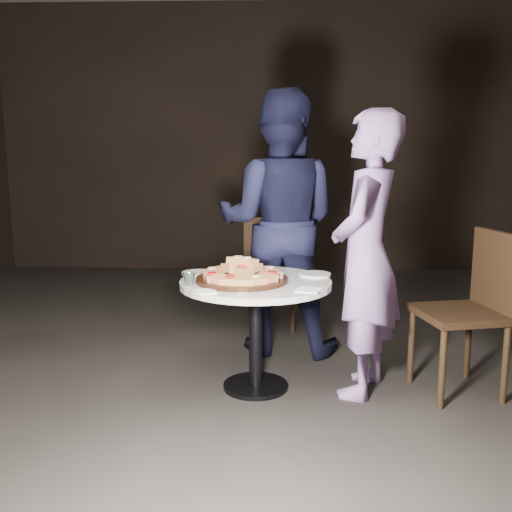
{
  "coord_description": "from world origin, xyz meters",
  "views": [
    {
      "loc": [
        0.16,
        -3.12,
        1.33
      ],
      "look_at": [
        0.04,
        0.05,
        0.77
      ],
      "focal_mm": 40.0,
      "sensor_mm": 36.0,
      "label": 1
    }
  ],
  "objects_px": {
    "table": "(256,301)",
    "diner_teal": "(366,255)",
    "focaccia_pile": "(242,272)",
    "diner_navy": "(279,223)",
    "serving_board": "(242,280)",
    "chair_right": "(475,301)",
    "water_glass": "(189,279)",
    "chair_far": "(275,264)"
  },
  "relations": [
    {
      "from": "table",
      "to": "focaccia_pile",
      "type": "xyz_separation_m",
      "value": [
        -0.08,
        -0.03,
        0.17
      ]
    },
    {
      "from": "table",
      "to": "serving_board",
      "type": "distance_m",
      "value": 0.15
    },
    {
      "from": "serving_board",
      "to": "chair_far",
      "type": "height_order",
      "value": "chair_far"
    },
    {
      "from": "chair_right",
      "to": "diner_teal",
      "type": "bearing_deg",
      "value": -100.71
    },
    {
      "from": "diner_navy",
      "to": "chair_right",
      "type": "bearing_deg",
      "value": 156.4
    },
    {
      "from": "chair_far",
      "to": "diner_teal",
      "type": "relative_size",
      "value": 0.55
    },
    {
      "from": "chair_right",
      "to": "focaccia_pile",
      "type": "bearing_deg",
      "value": -100.9
    },
    {
      "from": "focaccia_pile",
      "to": "chair_far",
      "type": "xyz_separation_m",
      "value": [
        0.18,
        1.22,
        -0.19
      ]
    },
    {
      "from": "table",
      "to": "diner_navy",
      "type": "xyz_separation_m",
      "value": [
        0.13,
        0.69,
        0.36
      ]
    },
    {
      "from": "table",
      "to": "chair_right",
      "type": "distance_m",
      "value": 1.23
    },
    {
      "from": "water_glass",
      "to": "chair_far",
      "type": "height_order",
      "value": "chair_far"
    },
    {
      "from": "water_glass",
      "to": "diner_teal",
      "type": "bearing_deg",
      "value": 6.26
    },
    {
      "from": "focaccia_pile",
      "to": "diner_teal",
      "type": "relative_size",
      "value": 0.29
    },
    {
      "from": "serving_board",
      "to": "chair_far",
      "type": "bearing_deg",
      "value": 81.74
    },
    {
      "from": "table",
      "to": "diner_teal",
      "type": "relative_size",
      "value": 0.69
    },
    {
      "from": "chair_far",
      "to": "diner_teal",
      "type": "height_order",
      "value": "diner_teal"
    },
    {
      "from": "focaccia_pile",
      "to": "water_glass",
      "type": "bearing_deg",
      "value": -162.76
    },
    {
      "from": "serving_board",
      "to": "diner_navy",
      "type": "distance_m",
      "value": 0.79
    },
    {
      "from": "diner_teal",
      "to": "chair_right",
      "type": "bearing_deg",
      "value": 112.35
    },
    {
      "from": "focaccia_pile",
      "to": "diner_navy",
      "type": "relative_size",
      "value": 0.26
    },
    {
      "from": "chair_far",
      "to": "diner_teal",
      "type": "xyz_separation_m",
      "value": [
        0.51,
        -1.2,
        0.29
      ]
    },
    {
      "from": "diner_teal",
      "to": "focaccia_pile",
      "type": "bearing_deg",
      "value": -68.0
    },
    {
      "from": "focaccia_pile",
      "to": "chair_right",
      "type": "xyz_separation_m",
      "value": [
        1.3,
        0.04,
        -0.16
      ]
    },
    {
      "from": "focaccia_pile",
      "to": "diner_navy",
      "type": "height_order",
      "value": "diner_navy"
    },
    {
      "from": "table",
      "to": "diner_navy",
      "type": "distance_m",
      "value": 0.79
    },
    {
      "from": "water_glass",
      "to": "focaccia_pile",
      "type": "bearing_deg",
      "value": 17.24
    },
    {
      "from": "diner_teal",
      "to": "table",
      "type": "bearing_deg",
      "value": -70.8
    },
    {
      "from": "table",
      "to": "water_glass",
      "type": "distance_m",
      "value": 0.4
    },
    {
      "from": "table",
      "to": "diner_teal",
      "type": "distance_m",
      "value": 0.66
    },
    {
      "from": "serving_board",
      "to": "chair_right",
      "type": "distance_m",
      "value": 1.31
    },
    {
      "from": "serving_board",
      "to": "chair_right",
      "type": "xyz_separation_m",
      "value": [
        1.3,
        0.04,
        -0.12
      ]
    },
    {
      "from": "water_glass",
      "to": "chair_right",
      "type": "distance_m",
      "value": 1.59
    },
    {
      "from": "serving_board",
      "to": "table",
      "type": "bearing_deg",
      "value": 23.19
    },
    {
      "from": "water_glass",
      "to": "chair_far",
      "type": "distance_m",
      "value": 1.4
    },
    {
      "from": "water_glass",
      "to": "chair_right",
      "type": "xyz_separation_m",
      "value": [
        1.58,
        0.13,
        -0.14
      ]
    },
    {
      "from": "serving_board",
      "to": "diner_navy",
      "type": "xyz_separation_m",
      "value": [
        0.2,
        0.72,
        0.23
      ]
    },
    {
      "from": "focaccia_pile",
      "to": "chair_far",
      "type": "height_order",
      "value": "chair_far"
    },
    {
      "from": "diner_navy",
      "to": "diner_teal",
      "type": "xyz_separation_m",
      "value": [
        0.48,
        -0.7,
        -0.09
      ]
    },
    {
      "from": "chair_right",
      "to": "diner_navy",
      "type": "bearing_deg",
      "value": -134.56
    },
    {
      "from": "serving_board",
      "to": "chair_right",
      "type": "relative_size",
      "value": 0.56
    },
    {
      "from": "serving_board",
      "to": "diner_navy",
      "type": "height_order",
      "value": "diner_navy"
    },
    {
      "from": "chair_right",
      "to": "diner_navy",
      "type": "relative_size",
      "value": 0.52
    }
  ]
}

